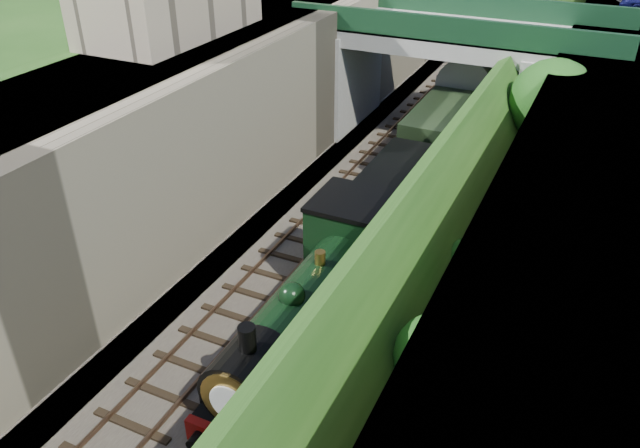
% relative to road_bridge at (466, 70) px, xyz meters
% --- Properties ---
extents(trackbed, '(10.00, 90.00, 0.20)m').
position_rel_road_bridge_xyz_m(trackbed, '(-0.94, -4.00, -3.98)').
color(trackbed, '#473F38').
rests_on(trackbed, ground).
extents(retaining_wall, '(1.00, 90.00, 7.00)m').
position_rel_road_bridge_xyz_m(retaining_wall, '(-6.44, -4.00, -0.58)').
color(retaining_wall, '#756B56').
rests_on(retaining_wall, ground).
extents(street_plateau_left, '(6.00, 90.00, 7.00)m').
position_rel_road_bridge_xyz_m(street_plateau_left, '(-9.94, -4.00, -0.58)').
color(street_plateau_left, '#262628').
rests_on(street_plateau_left, ground).
extents(street_plateau_right, '(8.00, 90.00, 6.25)m').
position_rel_road_bridge_xyz_m(street_plateau_right, '(8.56, -4.00, -0.95)').
color(street_plateau_right, '#262628').
rests_on(street_plateau_right, ground).
extents(embankment_slope, '(4.75, 90.00, 6.50)m').
position_rel_road_bridge_xyz_m(embankment_slope, '(4.07, -7.01, -1.29)').
color(embankment_slope, '#1E4714').
rests_on(embankment_slope, ground).
extents(track_left, '(2.50, 90.00, 0.20)m').
position_rel_road_bridge_xyz_m(track_left, '(-2.94, -4.00, -3.83)').
color(track_left, black).
rests_on(track_left, trackbed).
extents(track_right, '(2.50, 90.00, 0.20)m').
position_rel_road_bridge_xyz_m(track_right, '(0.26, -4.00, -3.83)').
color(track_right, black).
rests_on(track_right, trackbed).
extents(road_bridge, '(16.00, 6.40, 7.25)m').
position_rel_road_bridge_xyz_m(road_bridge, '(0.00, 0.00, 0.00)').
color(road_bridge, gray).
rests_on(road_bridge, ground).
extents(tree, '(3.60, 3.80, 6.60)m').
position_rel_road_bridge_xyz_m(tree, '(4.97, -5.12, 0.57)').
color(tree, black).
rests_on(tree, ground).
extents(locomotive, '(3.10, 10.22, 3.83)m').
position_rel_road_bridge_xyz_m(locomotive, '(0.26, -18.19, -2.18)').
color(locomotive, black).
rests_on(locomotive, trackbed).
extents(tender, '(2.70, 6.00, 3.05)m').
position_rel_road_bridge_xyz_m(tender, '(0.26, -10.83, -2.46)').
color(tender, black).
rests_on(tender, trackbed).
extents(coach_front, '(2.90, 18.00, 3.70)m').
position_rel_road_bridge_xyz_m(coach_front, '(0.26, 1.77, -2.03)').
color(coach_front, black).
rests_on(coach_front, trackbed).
extents(coach_middle, '(2.90, 18.00, 3.70)m').
position_rel_road_bridge_xyz_m(coach_middle, '(0.26, 20.57, -2.03)').
color(coach_middle, black).
rests_on(coach_middle, trackbed).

